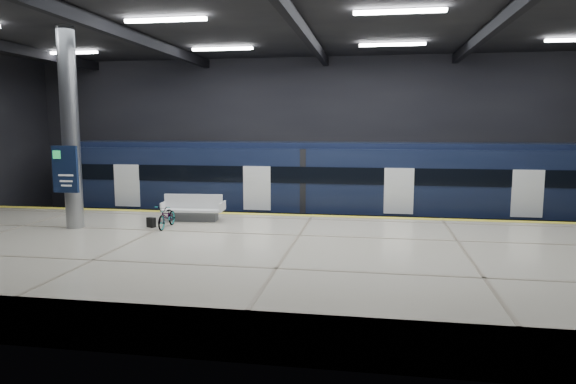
# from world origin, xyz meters

# --- Properties ---
(ground) EXTENTS (30.00, 30.00, 0.00)m
(ground) POSITION_xyz_m (0.00, 0.00, 0.00)
(ground) COLOR black
(ground) RESTS_ON ground
(room_shell) EXTENTS (30.10, 16.10, 8.05)m
(room_shell) POSITION_xyz_m (-0.00, 0.00, 5.72)
(room_shell) COLOR black
(room_shell) RESTS_ON ground
(platform) EXTENTS (30.00, 11.00, 1.10)m
(platform) POSITION_xyz_m (0.00, -2.50, 0.55)
(platform) COLOR beige
(platform) RESTS_ON ground
(safety_strip) EXTENTS (30.00, 0.40, 0.01)m
(safety_strip) POSITION_xyz_m (0.00, 2.75, 1.11)
(safety_strip) COLOR yellow
(safety_strip) RESTS_ON platform
(rails) EXTENTS (30.00, 1.52, 0.16)m
(rails) POSITION_xyz_m (0.00, 5.50, 0.08)
(rails) COLOR gray
(rails) RESTS_ON ground
(train) EXTENTS (29.40, 2.84, 3.79)m
(train) POSITION_xyz_m (2.22, 5.50, 2.06)
(train) COLOR black
(train) RESTS_ON ground
(bench) EXTENTS (2.35, 1.11, 1.01)m
(bench) POSITION_xyz_m (-4.32, 0.95, 1.46)
(bench) COLOR #595B60
(bench) RESTS_ON platform
(bicycle) EXTENTS (0.62, 1.59, 0.82)m
(bicycle) POSITION_xyz_m (-4.77, -0.53, 1.51)
(bicycle) COLOR #99999E
(bicycle) RESTS_ON platform
(pannier_bag) EXTENTS (0.35, 0.28, 0.35)m
(pannier_bag) POSITION_xyz_m (-5.37, -0.53, 1.28)
(pannier_bag) COLOR black
(pannier_bag) RESTS_ON platform
(info_column) EXTENTS (0.90, 0.78, 6.90)m
(info_column) POSITION_xyz_m (-8.00, -1.03, 4.46)
(info_column) COLOR #9EA0A5
(info_column) RESTS_ON platform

